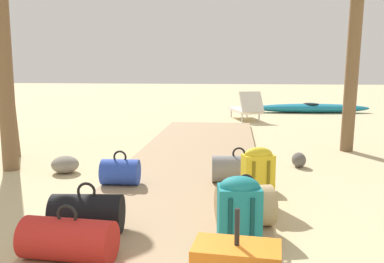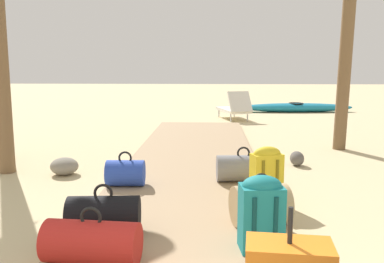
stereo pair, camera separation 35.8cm
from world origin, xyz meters
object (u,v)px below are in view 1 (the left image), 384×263
Objects in this scene: duffel_bag_blue at (120,172)px; lounge_chair at (246,108)px; kayak at (311,108)px; duffel_bag_grey at (239,169)px; duffel_bag_black at (87,213)px; backpack_yellow at (258,172)px; backpack_teal at (239,212)px; duffel_bag_tan at (245,206)px; duffel_bag_red at (68,239)px.

duffel_bag_blue is 0.29× the size of lounge_chair.
duffel_bag_grey is at bearing -105.01° from kayak.
duffel_bag_blue is at bearing 94.37° from duffel_bag_black.
duffel_bag_blue is at bearing -103.49° from lounge_chair.
duffel_bag_blue is (-0.11, 1.48, -0.01)m from duffel_bag_black.
kayak is at bearing 77.16° from backpack_yellow.
duffel_bag_blue is 0.77× the size of backpack_teal.
duffel_bag_grey is at bearing 91.93° from duffel_bag_tan.
duffel_bag_black is 0.89× the size of duffel_bag_red.
duffel_bag_tan is 0.84× the size of duffel_bag_grey.
backpack_teal reaches higher than duffel_bag_tan.
backpack_yellow reaches higher than duffel_bag_red.
backpack_yellow is at bearing -73.25° from duffel_bag_grey.
duffel_bag_grey is 1.18× the size of backpack_yellow.
duffel_bag_blue is at bearing 129.49° from backpack_teal.
backpack_teal is (-0.21, -1.32, 0.01)m from backpack_yellow.
duffel_bag_red is (-1.27, -2.29, -0.01)m from duffel_bag_grey.
kayak is (3.68, 10.56, -0.10)m from duffel_bag_black.
kayak is (2.36, 8.82, -0.10)m from duffel_bag_grey.
backpack_yellow is 0.15× the size of kayak.
duffel_bag_blue is at bearing 141.13° from duffel_bag_tan.
duffel_bag_blue is 2.25m from backpack_teal.
lounge_chair reaches higher than duffel_bag_grey.
duffel_bag_tan is 0.96× the size of backpack_teal.
kayak is (3.64, 11.11, -0.09)m from duffel_bag_red.
duffel_bag_blue reaches higher than kayak.
duffel_bag_red is at bearing -108.12° from kayak.
duffel_bag_tan is at bearing 11.71° from duffel_bag_black.
duffel_bag_black reaches higher than duffel_bag_red.
duffel_bag_red is 0.45× the size of lounge_chair.
duffel_bag_red is at bearing -132.30° from backpack_yellow.
backpack_yellow is at bearing -102.84° from kayak.
duffel_bag_black reaches higher than kayak.
backpack_teal is at bearing -96.07° from duffel_bag_tan.
duffel_bag_black is at bearing -127.11° from duffel_bag_grey.
duffel_bag_tan is at bearing 83.93° from backpack_teal.
lounge_chair reaches higher than duffel_bag_red.
duffel_bag_red reaches higher than duffel_bag_blue.
duffel_bag_tan is 1.40m from duffel_bag_black.
backpack_teal is 8.71m from lounge_chair.
duffel_bag_grey is 0.42× the size of lounge_chair.
backpack_yellow is 0.80× the size of duffel_bag_red.
duffel_bag_grey is (1.32, 1.74, -0.00)m from duffel_bag_black.
lounge_chair is at bearing 79.54° from duffel_bag_black.
duffel_bag_red is at bearing -166.86° from backpack_teal.
duffel_bag_grey is 1.47× the size of duffel_bag_blue.
backpack_yellow is (1.52, 1.07, 0.13)m from duffel_bag_black.
backpack_teal is (-0.06, -0.53, 0.13)m from duffel_bag_tan.
duffel_bag_grey is at bearing 60.97° from duffel_bag_red.
backpack_yellow is at bearing 79.05° from duffel_bag_tan.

